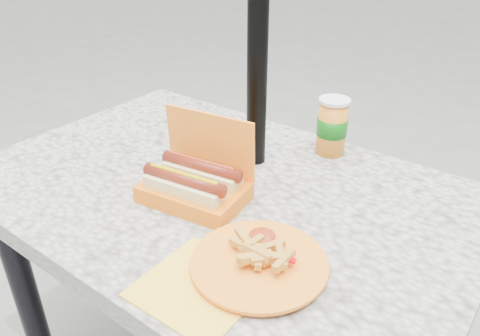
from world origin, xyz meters
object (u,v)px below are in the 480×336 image
Objects in this scene: umbrella_pole at (258,26)px; fries_plate at (254,263)px; soda_cup at (332,126)px; hotdog_box at (195,183)px.

umbrella_pole is 0.54m from fries_plate.
umbrella_pole reaches higher than soda_cup.
fries_plate is (0.24, -0.35, -0.34)m from umbrella_pole.
soda_cup is at bearing 50.06° from umbrella_pole.
hotdog_box reaches higher than soda_cup.
hotdog_box is 0.75× the size of fries_plate.
hotdog_box reaches higher than fries_plate.
fries_plate is at bearing -54.79° from umbrella_pole.
fries_plate is (0.25, -0.11, -0.03)m from hotdog_box.
umbrella_pole is 8.85× the size of hotdog_box.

